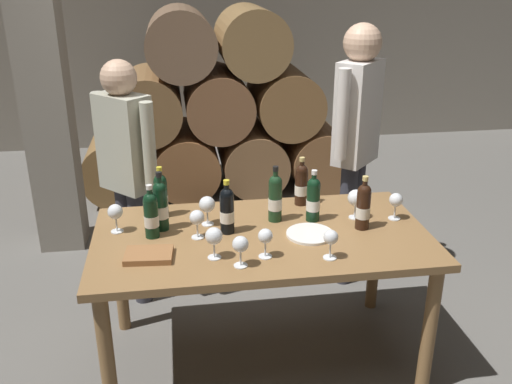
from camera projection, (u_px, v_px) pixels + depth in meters
name	position (u px, v px, depth m)	size (l,w,h in m)	color
ground_plane	(261.00, 356.00, 3.14)	(14.00, 14.00, 0.00)	#66635E
cellar_back_wall	(204.00, 23.00, 6.46)	(10.00, 0.24, 2.80)	gray
barrel_stack	(218.00, 114.00, 5.25)	(2.49, 0.90, 1.69)	olive
stone_pillar	(43.00, 76.00, 3.93)	(0.32, 0.32, 2.60)	gray
dining_table	(262.00, 250.00, 2.89)	(1.70, 0.90, 0.76)	olive
wine_bottle_0	(227.00, 210.00, 2.83)	(0.07, 0.07, 0.29)	black
wine_bottle_1	(363.00, 206.00, 2.87)	(0.07, 0.07, 0.29)	black
wine_bottle_2	(161.00, 195.00, 3.01)	(0.07, 0.07, 0.28)	black
wine_bottle_3	(275.00, 197.00, 2.96)	(0.07, 0.07, 0.31)	#19381E
wine_bottle_4	(301.00, 184.00, 3.16)	(0.07, 0.07, 0.28)	black
wine_bottle_5	(313.00, 199.00, 2.96)	(0.07, 0.07, 0.28)	black
wine_bottle_6	(161.00, 205.00, 2.86)	(0.07, 0.07, 0.31)	black
wine_bottle_7	(151.00, 214.00, 2.78)	(0.07, 0.07, 0.28)	black
wine_glass_0	(356.00, 198.00, 2.99)	(0.09, 0.09, 0.16)	white
wine_glass_1	(396.00, 201.00, 2.98)	(0.07, 0.07, 0.15)	white
wine_glass_2	(240.00, 245.00, 2.51)	(0.07, 0.07, 0.15)	white
wine_glass_3	(214.00, 237.00, 2.58)	(0.08, 0.08, 0.16)	white
wine_glass_4	(265.00, 237.00, 2.59)	(0.07, 0.07, 0.14)	white
wine_glass_5	(207.00, 205.00, 2.91)	(0.08, 0.08, 0.16)	white
wine_glass_6	(115.00, 213.00, 2.84)	(0.08, 0.08, 0.15)	white
wine_glass_7	(331.00, 239.00, 2.58)	(0.07, 0.07, 0.14)	white
wine_glass_8	(197.00, 218.00, 2.78)	(0.07, 0.07, 0.15)	white
tasting_notebook	(149.00, 255.00, 2.62)	(0.22, 0.16, 0.03)	#936038
serving_plate	(310.00, 234.00, 2.84)	(0.24, 0.24, 0.01)	white
sommelier_presenting	(356.00, 133.00, 3.53)	(0.37, 0.38, 1.72)	#383842
taster_seated_left	(127.00, 164.00, 3.35)	(0.37, 0.38, 1.54)	#383842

